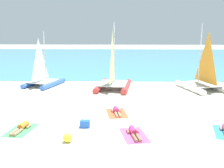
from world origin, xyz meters
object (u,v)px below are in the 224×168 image
cooler_box (85,124)px  sunbather_center_left (117,111)px  sailboat_red (113,80)px  beach_ball (68,138)px  towel_center_right (134,135)px  towel_center_left (117,113)px  towel_leftmost (21,130)px  sunbather_leftmost (22,127)px  sunbather_center_right (134,132)px  sailboat_white (202,80)px  sailboat_blue (43,78)px

cooler_box → sunbather_center_left: bearing=55.5°
sailboat_red → beach_ball: 10.45m
beach_ball → towel_center_right: bearing=15.5°
towel_center_left → sunbather_center_left: sunbather_center_left is taller
towel_leftmost → towel_center_left: same height
towel_leftmost → towel_center_left: (4.68, 2.68, 0.00)m
towel_center_right → towel_leftmost: bearing=174.7°
sunbather_leftmost → towel_center_left: (4.68, 2.61, -0.13)m
sailboat_red → beach_ball: (-1.80, -10.27, -0.60)m
sunbather_center_right → beach_ball: (-2.95, -0.89, 0.07)m
towel_leftmost → cooler_box: 3.13m
sunbather_center_right → beach_ball: 3.08m
sunbather_center_left → sailboat_red: bearing=84.0°
towel_center_left → sunbather_center_left: size_ratio=1.21×
towel_leftmost → sailboat_red: bearing=64.1°
towel_center_left → cooler_box: cooler_box is taller
beach_ball → sailboat_red: bearing=80.1°
sailboat_red → cooler_box: bearing=-91.1°
towel_leftmost → towel_center_right: (5.52, -0.51, 0.00)m
towel_center_right → sailboat_red: bearing=97.0°
sailboat_white → sailboat_red: 7.24m
sailboat_white → sunbather_leftmost: bearing=-159.1°
sunbather_center_left → cooler_box: size_ratio=3.13×
sailboat_red → towel_center_right: sailboat_red is taller
towel_leftmost → sunbather_center_left: size_ratio=1.21×
towel_center_left → sunbather_center_right: sunbather_center_right is taller
sailboat_blue → towel_center_left: (6.45, -7.37, -0.69)m
sailboat_red → sunbather_leftmost: sailboat_red is taller
sailboat_red → sunbather_leftmost: (-4.34, -8.87, -0.67)m
towel_leftmost → sunbather_leftmost: (0.01, 0.07, 0.13)m
towel_leftmost → cooler_box: (3.10, 0.45, 0.17)m
sunbather_center_right → sailboat_white: bearing=46.1°
sunbather_leftmost → beach_ball: bearing=-20.7°
sunbather_center_left → sunbather_center_right: (0.83, -3.19, 0.00)m
towel_center_right → sunbather_center_right: size_ratio=1.22×
sailboat_white → towel_center_right: sailboat_white is taller
towel_center_right → cooler_box: bearing=158.3°
sunbather_leftmost → sunbather_center_right: same height
sailboat_blue → towel_center_left: 9.82m
beach_ball → cooler_box: size_ratio=0.82×
sunbather_center_right → cooler_box: cooler_box is taller
sunbather_center_left → beach_ball: bearing=-126.4°
sunbather_leftmost → sunbather_center_right: size_ratio=1.00×
beach_ball → cooler_box: beach_ball is taller
towel_center_right → sunbather_center_left: bearing=104.5°
towel_leftmost → towel_center_left: 5.40m
sailboat_white → sailboat_blue: size_ratio=1.13×
sailboat_white → sailboat_red: size_ratio=0.98×
sailboat_blue → towel_center_left: sailboat_blue is taller
towel_center_right → sunbather_leftmost: bearing=174.0°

